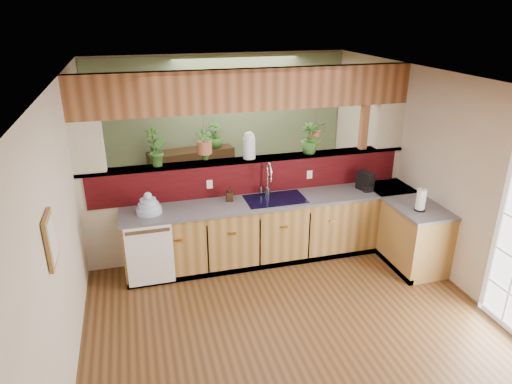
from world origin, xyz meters
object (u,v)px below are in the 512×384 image
object	(u,v)px
glass_jar	(249,145)
dish_stack	(149,207)
coffee_maker	(366,182)
paper_towel	(421,200)
shelving_console	(192,177)
faucet	(268,178)
soap_dispenser	(230,194)

from	to	relation	value
glass_jar	dish_stack	bearing A→B (deg)	-165.14
coffee_maker	paper_towel	size ratio (longest dim) A/B	0.86
coffee_maker	shelving_console	world-z (taller)	coffee_maker
paper_towel	glass_jar	size ratio (longest dim) A/B	0.82
faucet	shelving_console	size ratio (longest dim) A/B	0.32
coffee_maker	dish_stack	bearing A→B (deg)	159.57
soap_dispenser	glass_jar	distance (m)	0.73
soap_dispenser	paper_towel	size ratio (longest dim) A/B	0.62
shelving_console	coffee_maker	bearing A→B (deg)	-56.17
faucet	shelving_console	world-z (taller)	faucet
faucet	soap_dispenser	distance (m)	0.58
coffee_maker	shelving_console	bearing A→B (deg)	113.40
dish_stack	soap_dispenser	distance (m)	1.08
paper_towel	shelving_console	world-z (taller)	paper_towel
dish_stack	glass_jar	distance (m)	1.58
faucet	shelving_console	distance (m)	2.35
soap_dispenser	glass_jar	bearing A→B (deg)	37.69
soap_dispenser	coffee_maker	bearing A→B (deg)	-3.61
soap_dispenser	coffee_maker	distance (m)	1.96
shelving_console	glass_jar	bearing A→B (deg)	-83.04
faucet	paper_towel	bearing A→B (deg)	-29.75
dish_stack	coffee_maker	world-z (taller)	dish_stack
paper_towel	coffee_maker	bearing A→B (deg)	112.47
dish_stack	faucet	bearing A→B (deg)	5.45
paper_towel	glass_jar	bearing A→B (deg)	148.04
faucet	shelving_console	xyz separation A→B (m)	(-0.78, 2.12, -0.66)
faucet	paper_towel	size ratio (longest dim) A/B	1.56
soap_dispenser	glass_jar	size ratio (longest dim) A/B	0.51
soap_dispenser	glass_jar	xyz separation A→B (m)	(0.35, 0.27, 0.58)
coffee_maker	glass_jar	distance (m)	1.75
glass_jar	shelving_console	distance (m)	2.26
soap_dispenser	shelving_console	distance (m)	2.24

